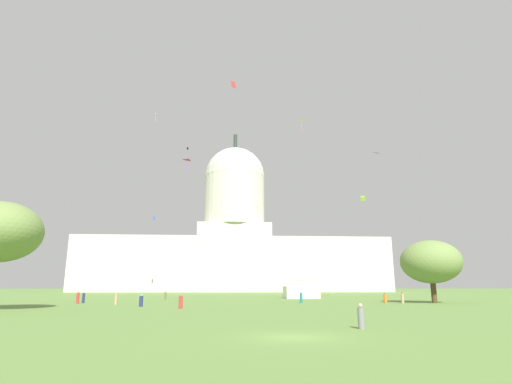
{
  "coord_description": "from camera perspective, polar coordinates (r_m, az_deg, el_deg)",
  "views": [
    {
      "loc": [
        -3.49,
        -21.61,
        2.55
      ],
      "look_at": [
        3.1,
        71.44,
        24.36
      ],
      "focal_mm": 28.27,
      "sensor_mm": 36.0,
      "label": 1
    }
  ],
  "objects": [
    {
      "name": "person_navy_near_tree_east",
      "position": [
        54.94,
        -15.94,
        -14.63
      ],
      "size": [
        0.52,
        0.52,
        1.53
      ],
      "rotation": [
        0.0,
        0.0,
        4.82
      ],
      "color": "navy",
      "rests_on": "ground_plane"
    },
    {
      "name": "person_red_mid_right",
      "position": [
        67.73,
        -23.9,
        -13.56
      ],
      "size": [
        0.61,
        0.61,
        1.75
      ],
      "rotation": [
        0.0,
        0.0,
        3.98
      ],
      "color": "red",
      "rests_on": "ground_plane"
    },
    {
      "name": "person_grey_back_center",
      "position": [
        26.66,
        14.64,
        -16.78
      ],
      "size": [
        0.56,
        0.56,
        1.5
      ],
      "rotation": [
        0.0,
        0.0,
        0.86
      ],
      "color": "gray",
      "rests_on": "ground_plane"
    },
    {
      "name": "kite_lime_mid",
      "position": [
        101.13,
        14.89,
        -0.88
      ],
      "size": [
        1.4,
        1.45,
        1.36
      ],
      "rotation": [
        0.0,
        0.0,
        2.78
      ],
      "color": "#8CD133"
    },
    {
      "name": "kite_black_high",
      "position": [
        124.86,
        -9.66,
        6.1
      ],
      "size": [
        0.52,
        0.7,
        0.84
      ],
      "rotation": [
        0.0,
        0.0,
        4.74
      ],
      "color": "black"
    },
    {
      "name": "kite_yellow_high",
      "position": [
        128.75,
        6.41,
        10.0
      ],
      "size": [
        1.86,
        1.81,
        3.43
      ],
      "rotation": [
        0.0,
        0.0,
        5.53
      ],
      "color": "yellow"
    },
    {
      "name": "kite_magenta_mid",
      "position": [
        68.7,
        -9.51,
        4.27
      ],
      "size": [
        1.54,
        1.42,
        2.34
      ],
      "rotation": [
        0.0,
        0.0,
        0.61
      ],
      "color": "#D1339E"
    },
    {
      "name": "person_red_front_right",
      "position": [
        48.79,
        -10.6,
        -15.09
      ],
      "size": [
        0.62,
        0.62,
        1.6
      ],
      "rotation": [
        0.0,
        0.0,
        5.23
      ],
      "color": "red",
      "rests_on": "ground_plane"
    },
    {
      "name": "kite_violet_mid",
      "position": [
        88.59,
        16.95,
        5.11
      ],
      "size": [
        1.85,
        1.45,
        0.21
      ],
      "rotation": [
        0.0,
        0.0,
        0.46
      ],
      "color": "purple"
    },
    {
      "name": "person_orange_near_tent",
      "position": [
        67.57,
        17.82,
        -14.13
      ],
      "size": [
        0.67,
        0.67,
        1.56
      ],
      "rotation": [
        0.0,
        0.0,
        4.09
      ],
      "color": "orange",
      "rests_on": "ground_plane"
    },
    {
      "name": "kite_gold_high",
      "position": [
        139.56,
        -14.01,
        10.53
      ],
      "size": [
        0.39,
        1.06,
        3.05
      ],
      "rotation": [
        0.0,
        0.0,
        1.04
      ],
      "color": "gold"
    },
    {
      "name": "person_teal_lawn_far_right",
      "position": [
        64.36,
        6.41,
        -14.65
      ],
      "size": [
        0.58,
        0.58,
        1.74
      ],
      "rotation": [
        0.0,
        0.0,
        0.89
      ],
      "color": "#1E757A",
      "rests_on": "ground_plane"
    },
    {
      "name": "person_navy_edge_east",
      "position": [
        69.3,
        -23.22,
        -13.59
      ],
      "size": [
        0.54,
        0.54,
        1.72
      ],
      "rotation": [
        0.0,
        0.0,
        5.76
      ],
      "color": "navy",
      "rests_on": "ground_plane"
    },
    {
      "name": "kite_blue_mid",
      "position": [
        156.23,
        -14.23,
        -3.63
      ],
      "size": [
        0.77,
        0.8,
        1.47
      ],
      "rotation": [
        0.0,
        0.0,
        3.21
      ],
      "color": "blue"
    },
    {
      "name": "kite_red_high",
      "position": [
        69.9,
        -3.19,
        14.95
      ],
      "size": [
        1.01,
        0.67,
        1.34
      ],
      "rotation": [
        0.0,
        0.0,
        2.95
      ],
      "color": "red"
    },
    {
      "name": "ground_plane",
      "position": [
        22.04,
        5.39,
        -19.75
      ],
      "size": [
        800.0,
        800.0,
        0.0
      ],
      "primitive_type": "plane",
      "color": "olive"
    },
    {
      "name": "kite_white_low",
      "position": [
        126.8,
        3.03,
        -10.1
      ],
      "size": [
        0.5,
        0.72,
        3.3
      ],
      "rotation": [
        0.0,
        0.0,
        0.59
      ],
      "color": "white"
    },
    {
      "name": "person_tan_back_right",
      "position": [
        66.57,
        20.02,
        -13.93
      ],
      "size": [
        0.53,
        0.53,
        1.69
      ],
      "rotation": [
        0.0,
        0.0,
        0.3
      ],
      "color": "tan",
      "rests_on": "ground_plane"
    },
    {
      "name": "kite_cyan_low",
      "position": [
        104.4,
        0.33,
        -5.48
      ],
      "size": [
        1.31,
        1.38,
        0.24
      ],
      "rotation": [
        0.0,
        0.0,
        3.99
      ],
      "color": "#33BCDB"
    },
    {
      "name": "tree_east_far",
      "position": [
        69.83,
        23.5,
        -9.05
      ],
      "size": [
        10.48,
        9.98,
        9.63
      ],
      "color": "#4C3823",
      "rests_on": "ground_plane"
    },
    {
      "name": "person_olive_back_left",
      "position": [
        82.02,
        -12.72,
        -14.16
      ],
      "size": [
        0.53,
        0.53,
        1.52
      ],
      "rotation": [
        0.0,
        0.0,
        0.19
      ],
      "color": "olive",
      "rests_on": "ground_plane"
    },
    {
      "name": "person_tan_front_center",
      "position": [
        62.04,
        -19.21,
        -14.12
      ],
      "size": [
        0.5,
        0.5,
        1.64
      ],
      "rotation": [
        0.0,
        0.0,
        1.26
      ],
      "color": "tan",
      "rests_on": "ground_plane"
    },
    {
      "name": "capitol_building",
      "position": [
        187.74,
        -3.11,
        -6.93
      ],
      "size": [
        139.87,
        28.32,
        74.98
      ],
      "color": "beige",
      "rests_on": "ground_plane"
    },
    {
      "name": "tree_west_near",
      "position": [
        53.55,
        -32.53,
        -4.81
      ],
      "size": [
        13.75,
        14.08,
        11.82
      ],
      "color": "brown",
      "rests_on": "ground_plane"
    },
    {
      "name": "kite_orange_mid",
      "position": [
        127.33,
        0.06,
        -2.55
      ],
      "size": [
        1.59,
        1.72,
        3.87
      ],
      "rotation": [
        0.0,
        0.0,
        4.01
      ],
      "color": "orange"
    },
    {
      "name": "event_tent",
      "position": [
        88.53,
        6.35,
        -12.61
      ],
      "size": [
        7.42,
        6.13,
        6.36
      ],
      "rotation": [
        0.0,
        0.0,
        0.02
      ],
      "color": "white",
      "rests_on": "ground_plane"
    }
  ]
}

